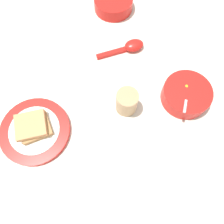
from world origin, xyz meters
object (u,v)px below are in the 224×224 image
at_px(drinking_cup, 127,102).
at_px(soup_spoon, 130,47).
at_px(toast_plate, 35,131).
at_px(toast_sandwich, 33,126).
at_px(egg_bowl, 186,95).
at_px(congee_bowl, 113,3).

bearing_deg(drinking_cup, soup_spoon, -90.74).
xyz_separation_m(soup_spoon, drinking_cup, (0.00, 0.21, 0.03)).
distance_m(toast_plate, drinking_cup, 0.27).
relative_size(toast_plate, soup_spoon, 1.23).
distance_m(toast_sandwich, soup_spoon, 0.39).
distance_m(egg_bowl, soup_spoon, 0.24).
relative_size(soup_spoon, congee_bowl, 1.17).
height_order(egg_bowl, toast_sandwich, egg_bowl).
relative_size(toast_plate, congee_bowl, 1.44).
bearing_deg(toast_sandwich, egg_bowl, -163.01).
height_order(egg_bowl, soup_spoon, egg_bowl).
bearing_deg(soup_spoon, toast_sandwich, 49.56).
relative_size(toast_sandwich, congee_bowl, 0.80).
bearing_deg(congee_bowl, toast_sandwich, 68.40).
distance_m(egg_bowl, drinking_cup, 0.18).
height_order(egg_bowl, drinking_cup, drinking_cup).
bearing_deg(congee_bowl, drinking_cup, 99.25).
bearing_deg(soup_spoon, egg_bowl, 135.24).
height_order(soup_spoon, drinking_cup, drinking_cup).
height_order(toast_plate, soup_spoon, soup_spoon).
relative_size(egg_bowl, toast_sandwich, 1.35).
distance_m(egg_bowl, congee_bowl, 0.42).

